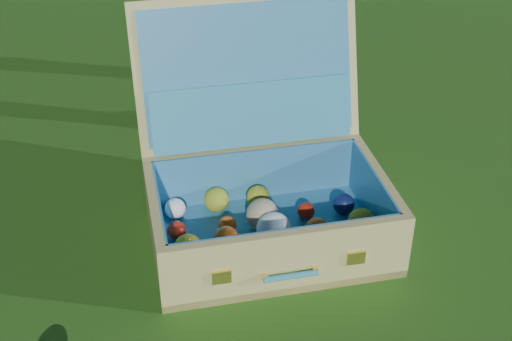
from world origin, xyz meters
name	(u,v)px	position (x,y,z in m)	size (l,w,h in m)	color
ground	(261,300)	(0.00, 0.00, 0.00)	(60.00, 60.00, 0.00)	#215114
suitcase	(261,174)	(0.11, 0.23, 0.14)	(0.61, 0.59, 0.48)	#D3C371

